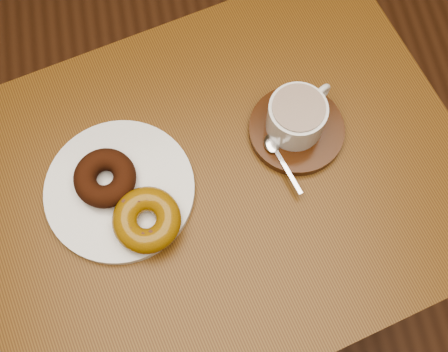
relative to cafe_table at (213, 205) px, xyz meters
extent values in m
plane|color=#502D19|center=(0.29, -0.16, -0.65)|extent=(6.00, 6.00, 0.00)
cube|color=brown|center=(0.00, 0.00, 0.11)|extent=(0.95, 0.79, 0.03)
cylinder|color=#4C3615|center=(0.42, -0.17, -0.28)|extent=(0.05, 0.05, 0.74)
cylinder|color=#4C3615|center=(-0.42, 0.17, -0.28)|extent=(0.05, 0.05, 0.74)
cylinder|color=#4C3615|center=(0.30, 0.35, -0.28)|extent=(0.05, 0.05, 0.74)
cylinder|color=white|center=(-0.14, 0.01, 0.13)|extent=(0.25, 0.25, 0.01)
torus|color=#38180B|center=(-0.16, 0.03, 0.16)|extent=(0.11, 0.11, 0.04)
torus|color=#926510|center=(-0.11, -0.05, 0.16)|extent=(0.11, 0.11, 0.04)
cube|color=#502A1A|center=(-0.07, -0.05, 0.17)|extent=(0.01, 0.00, 0.00)
cube|color=#502A1A|center=(-0.08, -0.04, 0.17)|extent=(0.01, 0.01, 0.00)
cube|color=#502A1A|center=(-0.09, -0.03, 0.17)|extent=(0.01, 0.01, 0.00)
cube|color=#502A1A|center=(-0.10, -0.02, 0.17)|extent=(0.01, 0.01, 0.00)
cube|color=#502A1A|center=(-0.12, -0.02, 0.17)|extent=(0.01, 0.01, 0.00)
cube|color=#502A1A|center=(-0.13, -0.03, 0.17)|extent=(0.01, 0.01, 0.00)
cube|color=#502A1A|center=(-0.14, -0.05, 0.17)|extent=(0.01, 0.01, 0.00)
cube|color=#502A1A|center=(-0.14, -0.06, 0.17)|extent=(0.01, 0.01, 0.00)
cube|color=#502A1A|center=(-0.13, -0.07, 0.17)|extent=(0.01, 0.01, 0.00)
cube|color=#502A1A|center=(-0.12, -0.08, 0.17)|extent=(0.01, 0.01, 0.00)
cube|color=#502A1A|center=(-0.10, -0.09, 0.17)|extent=(0.01, 0.01, 0.00)
cube|color=#502A1A|center=(-0.09, -0.08, 0.17)|extent=(0.01, 0.01, 0.00)
cube|color=#502A1A|center=(-0.08, -0.07, 0.17)|extent=(0.01, 0.01, 0.00)
cylinder|color=#381907|center=(0.15, 0.06, 0.13)|extent=(0.21, 0.21, 0.02)
cylinder|color=white|center=(0.15, 0.07, 0.17)|extent=(0.09, 0.09, 0.06)
cylinder|color=#532C1C|center=(0.15, 0.07, 0.20)|extent=(0.08, 0.08, 0.00)
torus|color=white|center=(0.19, 0.10, 0.17)|extent=(0.04, 0.03, 0.04)
ellipsoid|color=silver|center=(0.10, 0.04, 0.14)|extent=(0.02, 0.03, 0.01)
cube|color=silver|center=(0.12, -0.01, 0.14)|extent=(0.03, 0.09, 0.00)
camera|label=1|loc=(-0.03, -0.30, 0.96)|focal=45.00mm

